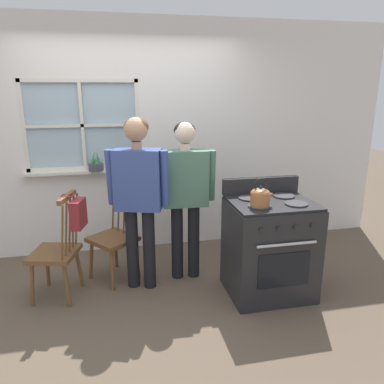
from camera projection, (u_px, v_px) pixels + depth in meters
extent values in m
plane|color=brown|center=(145.00, 307.00, 3.42)|extent=(16.00, 16.00, 0.00)
cube|color=white|center=(263.00, 135.00, 4.70)|extent=(3.09, 0.06, 2.70)
cube|color=white|center=(89.00, 210.00, 4.50)|extent=(1.28, 0.06, 1.01)
cube|color=white|center=(76.00, 45.00, 3.99)|extent=(1.28, 0.06, 0.67)
cube|color=silver|center=(86.00, 172.00, 4.29)|extent=(1.34, 0.10, 0.03)
cube|color=#9EB7C6|center=(82.00, 125.00, 4.23)|extent=(1.22, 0.01, 0.96)
cube|color=silver|center=(82.00, 126.00, 4.20)|extent=(0.04, 0.02, 1.02)
cube|color=silver|center=(82.00, 126.00, 4.20)|extent=(1.28, 0.02, 0.04)
cube|color=silver|center=(23.00, 127.00, 4.08)|extent=(0.04, 0.03, 1.02)
cube|color=silver|center=(138.00, 124.00, 4.33)|extent=(0.04, 0.03, 1.02)
cube|color=silver|center=(79.00, 80.00, 4.07)|extent=(1.28, 0.03, 0.04)
cube|color=silver|center=(86.00, 168.00, 4.33)|extent=(1.28, 0.03, 0.04)
cube|color=brown|center=(54.00, 254.00, 3.49)|extent=(0.49, 0.51, 0.04)
cylinder|color=brown|center=(48.00, 267.00, 3.72)|extent=(0.06, 0.08, 0.42)
cylinder|color=brown|center=(32.00, 284.00, 3.40)|extent=(0.08, 0.06, 0.42)
cylinder|color=brown|center=(79.00, 268.00, 3.71)|extent=(0.08, 0.06, 0.42)
cylinder|color=brown|center=(67.00, 285.00, 3.39)|extent=(0.06, 0.08, 0.42)
cylinder|color=brown|center=(76.00, 220.00, 3.59)|extent=(0.08, 0.04, 0.54)
cylinder|color=brown|center=(73.00, 223.00, 3.50)|extent=(0.08, 0.04, 0.54)
cylinder|color=brown|center=(70.00, 227.00, 3.41)|extent=(0.08, 0.04, 0.54)
cylinder|color=brown|center=(66.00, 231.00, 3.33)|extent=(0.08, 0.04, 0.54)
cylinder|color=brown|center=(62.00, 234.00, 3.24)|extent=(0.08, 0.04, 0.54)
cube|color=brown|center=(67.00, 197.00, 3.34)|extent=(0.13, 0.38, 0.04)
cube|color=brown|center=(113.00, 239.00, 3.83)|extent=(0.57, 0.58, 0.04)
cylinder|color=brown|center=(91.00, 260.00, 3.87)|extent=(0.09, 0.06, 0.42)
cylinder|color=brown|center=(112.00, 270.00, 3.67)|extent=(0.06, 0.09, 0.42)
cylinder|color=brown|center=(116.00, 250.00, 4.11)|extent=(0.06, 0.09, 0.42)
cylinder|color=brown|center=(137.00, 259.00, 3.90)|extent=(0.09, 0.06, 0.42)
cylinder|color=brown|center=(113.00, 207.00, 3.99)|extent=(0.07, 0.06, 0.54)
cylinder|color=brown|center=(119.00, 208.00, 3.93)|extent=(0.07, 0.06, 0.54)
cylinder|color=brown|center=(124.00, 210.00, 3.88)|extent=(0.07, 0.06, 0.54)
cylinder|color=brown|center=(130.00, 212.00, 3.82)|extent=(0.07, 0.06, 0.54)
cylinder|color=brown|center=(136.00, 214.00, 3.77)|extent=(0.07, 0.06, 0.54)
cube|color=brown|center=(123.00, 184.00, 3.80)|extent=(0.27, 0.32, 0.04)
cylinder|color=black|center=(132.00, 248.00, 3.68)|extent=(0.12, 0.12, 0.82)
cylinder|color=black|center=(149.00, 249.00, 3.67)|extent=(0.12, 0.12, 0.82)
cube|color=#384C8E|center=(138.00, 180.00, 3.48)|extent=(0.48, 0.33, 0.57)
cylinder|color=#384C8E|center=(110.00, 177.00, 3.48)|extent=(0.11, 0.13, 0.53)
cylinder|color=#384C8E|center=(165.00, 178.00, 3.44)|extent=(0.11, 0.13, 0.53)
cylinder|color=tan|center=(137.00, 145.00, 3.40)|extent=(0.10, 0.10, 0.07)
sphere|color=tan|center=(136.00, 129.00, 3.36)|extent=(0.22, 0.22, 0.22)
ellipsoid|color=brown|center=(136.00, 127.00, 3.37)|extent=(0.22, 0.22, 0.18)
cylinder|color=black|center=(177.00, 242.00, 3.86)|extent=(0.12, 0.12, 0.79)
cylinder|color=black|center=(194.00, 241.00, 3.89)|extent=(0.12, 0.12, 0.79)
cube|color=#4C7560|center=(185.00, 178.00, 3.69)|extent=(0.46, 0.23, 0.56)
cylinder|color=#4C7560|center=(159.00, 177.00, 3.63)|extent=(0.08, 0.11, 0.52)
cylinder|color=#4C7560|center=(211.00, 175.00, 3.71)|extent=(0.08, 0.11, 0.52)
cylinder|color=beige|center=(185.00, 147.00, 3.61)|extent=(0.10, 0.10, 0.07)
sphere|color=beige|center=(185.00, 133.00, 3.57)|extent=(0.21, 0.21, 0.21)
ellipsoid|color=black|center=(185.00, 131.00, 3.58)|extent=(0.21, 0.21, 0.17)
cube|color=#232326|center=(269.00, 249.00, 3.56)|extent=(0.77, 0.64, 0.90)
cube|color=black|center=(272.00, 203.00, 3.43)|extent=(0.76, 0.61, 0.02)
cylinder|color=#2D2D30|center=(260.00, 207.00, 3.27)|extent=(0.20, 0.20, 0.02)
cylinder|color=#2D2D30|center=(296.00, 204.00, 3.34)|extent=(0.20, 0.20, 0.02)
cylinder|color=#2D2D30|center=(249.00, 198.00, 3.51)|extent=(0.20, 0.20, 0.02)
cylinder|color=#2D2D30|center=(284.00, 196.00, 3.58)|extent=(0.20, 0.20, 0.02)
cube|color=#232326|center=(261.00, 185.00, 3.68)|extent=(0.77, 0.06, 0.16)
cube|color=black|center=(284.00, 270.00, 3.27)|extent=(0.48, 0.01, 0.32)
cylinder|color=silver|center=(287.00, 244.00, 3.18)|extent=(0.54, 0.02, 0.02)
cylinder|color=#232326|center=(262.00, 230.00, 3.11)|extent=(0.04, 0.02, 0.04)
cylinder|color=#232326|center=(279.00, 229.00, 3.14)|extent=(0.04, 0.02, 0.04)
cylinder|color=#232326|center=(296.00, 227.00, 3.17)|extent=(0.04, 0.02, 0.04)
cylinder|color=#232326|center=(313.00, 226.00, 3.20)|extent=(0.04, 0.02, 0.04)
cylinder|color=#A86638|center=(260.00, 199.00, 3.25)|extent=(0.17, 0.17, 0.12)
ellipsoid|color=#A86638|center=(260.00, 192.00, 3.24)|extent=(0.16, 0.16, 0.07)
sphere|color=black|center=(261.00, 187.00, 3.22)|extent=(0.03, 0.03, 0.03)
cylinder|color=#A86638|center=(269.00, 196.00, 3.26)|extent=(0.08, 0.03, 0.07)
torus|color=black|center=(261.00, 185.00, 3.22)|extent=(0.12, 0.01, 0.12)
cylinder|color=#42474C|center=(96.00, 167.00, 4.29)|extent=(0.17, 0.17, 0.08)
cylinder|color=#33261C|center=(96.00, 164.00, 4.28)|extent=(0.15, 0.15, 0.01)
cone|color=#388447|center=(97.00, 157.00, 4.27)|extent=(0.05, 0.04, 0.14)
cone|color=#388447|center=(95.00, 160.00, 4.29)|extent=(0.04, 0.05, 0.07)
cone|color=#388447|center=(93.00, 158.00, 4.24)|extent=(0.08, 0.05, 0.15)
cone|color=#388447|center=(96.00, 161.00, 4.25)|extent=(0.04, 0.04, 0.06)
cube|color=maroon|center=(78.00, 214.00, 3.37)|extent=(0.14, 0.24, 0.26)
torus|color=maroon|center=(68.00, 196.00, 3.33)|extent=(0.15, 0.15, 0.01)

